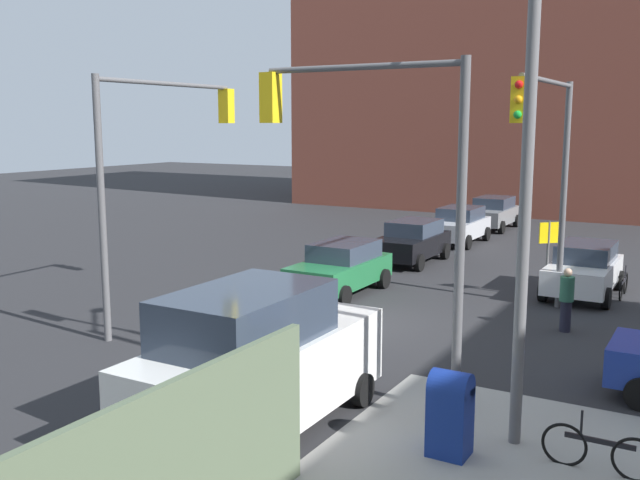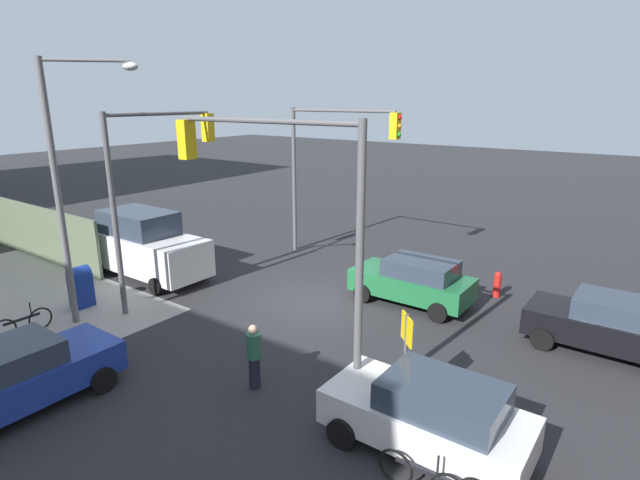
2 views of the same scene
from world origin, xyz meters
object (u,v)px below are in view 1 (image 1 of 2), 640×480
van_white_delivery (258,361)px  bicycle_at_crosswalk (623,286)px  traffic_signal_se_corner (158,151)px  pedestrian_crossing (566,299)px  hatchback_silver (459,225)px  bicycle_leaning_on_fence (599,451)px  mailbox_blue (450,411)px  fire_hydrant (312,260)px  sedan_gray (493,212)px  traffic_signal_nw_corner (549,151)px  traffic_signal_ne_corner (378,165)px  coupe_green (341,267)px  street_lamp_corner (514,163)px  hatchback_black (412,241)px  coupe_white (584,269)px

van_white_delivery → bicycle_at_crosswalk: (-13.80, 4.20, -0.93)m
traffic_signal_se_corner → bicycle_at_crosswalk: (-9.26, 10.50, -4.28)m
pedestrian_crossing → hatchback_silver: bearing=-51.4°
bicycle_leaning_on_fence → mailbox_blue: bearing=-74.7°
fire_hydrant → sedan_gray: bearing=170.3°
traffic_signal_nw_corner → bicycle_at_crosswalk: bearing=161.4°
traffic_signal_nw_corner → traffic_signal_ne_corner: bearing=-13.5°
coupe_green → bicycle_at_crosswalk: size_ratio=2.33×
traffic_signal_se_corner → bicycle_leaning_on_fence: 12.85m
bicycle_leaning_on_fence → bicycle_at_crosswalk: same height
bicycle_at_crosswalk → traffic_signal_nw_corner: bearing=-18.6°
street_lamp_corner → mailbox_blue: size_ratio=5.59×
hatchback_silver → pedestrian_crossing: 13.85m
traffic_signal_ne_corner → street_lamp_corner: bearing=80.4°
traffic_signal_se_corner → pedestrian_crossing: 11.32m
street_lamp_corner → bicycle_leaning_on_fence: bearing=68.8°
street_lamp_corner → coupe_green: street_lamp_corner is taller
hatchback_black → bicycle_at_crosswalk: bearing=76.5°
traffic_signal_nw_corner → pedestrian_crossing: 3.85m
bicycle_leaning_on_fence → coupe_white: bearing=-169.0°
mailbox_blue → coupe_green: (-9.03, -6.87, 0.08)m
mailbox_blue → van_white_delivery: (0.80, -3.20, 0.52)m
mailbox_blue → hatchback_silver: size_ratio=0.36×
van_white_delivery → bicycle_at_crosswalk: bearing=163.1°
traffic_signal_ne_corner → street_lamp_corner: (0.45, 2.67, 0.14)m
hatchback_black → hatchback_silver: same height
traffic_signal_se_corner → sedan_gray: traffic_signal_se_corner is taller
sedan_gray → street_lamp_corner: bearing=16.9°
bicycle_at_crosswalk → traffic_signal_ne_corner: bearing=-15.5°
traffic_signal_ne_corner → traffic_signal_nw_corner: bearing=166.5°
traffic_signal_nw_corner → mailbox_blue: traffic_signal_nw_corner is taller
traffic_signal_ne_corner → bicycle_at_crosswalk: size_ratio=3.71×
traffic_signal_nw_corner → pedestrian_crossing: (0.35, 0.70, -3.77)m
coupe_white → bicycle_at_crosswalk: coupe_white is taller
sedan_gray → mailbox_blue: bearing=15.0°
mailbox_blue → fire_hydrant: bearing=-140.6°
traffic_signal_nw_corner → fire_hydrant: bearing=-107.0°
coupe_green → mailbox_blue: bearing=37.3°
mailbox_blue → coupe_green: bearing=-142.7°
fire_hydrant → hatchback_silver: bearing=165.1°
traffic_signal_ne_corner → pedestrian_crossing: (-6.50, 2.34, -3.70)m
coupe_white → traffic_signal_nw_corner: bearing=-5.2°
hatchback_black → pedestrian_crossing: (6.70, 7.10, 0.03)m
traffic_signal_nw_corner → bicycle_leaning_on_fence: traffic_signal_nw_corner is taller
pedestrian_crossing → bicycle_leaning_on_fence: bearing=112.9°
traffic_signal_ne_corner → fire_hydrant: traffic_signal_ne_corner is taller
traffic_signal_ne_corner → mailbox_blue: bearing=51.6°
traffic_signal_ne_corner → mailbox_blue: (1.70, 2.14, -3.80)m
traffic_signal_ne_corner → fire_hydrant: size_ratio=6.91×
traffic_signal_se_corner → fire_hydrant: bearing=177.7°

